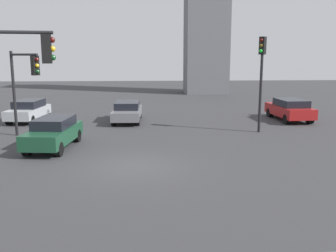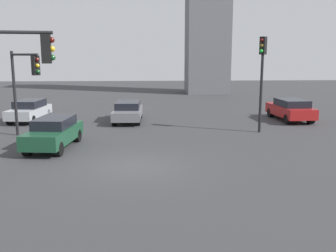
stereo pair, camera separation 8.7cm
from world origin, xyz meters
name	(u,v)px [view 2 (the right image)]	position (x,y,z in m)	size (l,w,h in m)	color
ground_plane	(134,167)	(0.00, 0.00, 0.00)	(101.51, 101.51, 0.00)	#38383A
traffic_light_1	(25,77)	(-5.95, 5.67, 3.37)	(2.06, 1.99, 4.73)	black
traffic_light_2	(262,67)	(7.18, 6.63, 3.83)	(0.46, 0.47, 5.53)	black
car_1	(291,109)	(10.51, 10.53, 0.79)	(2.20, 4.44, 1.50)	maroon
car_2	(128,111)	(-0.78, 10.69, 0.72)	(1.94, 4.36, 1.36)	slate
car_3	(29,110)	(-7.59, 11.29, 0.76)	(2.16, 4.28, 1.44)	#ADB2B7
car_4	(54,132)	(-4.02, 3.39, 0.79)	(2.21, 4.41, 1.50)	#19472D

